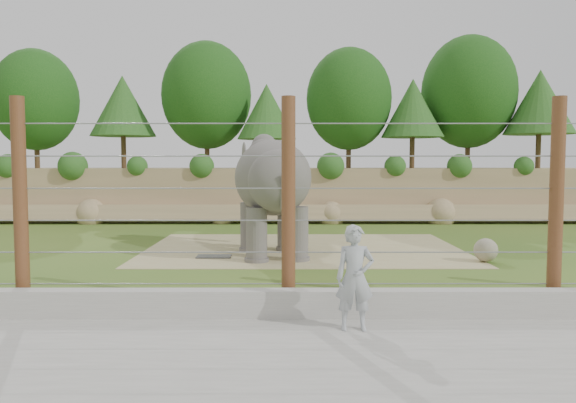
{
  "coord_description": "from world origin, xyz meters",
  "views": [
    {
      "loc": [
        -0.02,
        -14.92,
        2.78
      ],
      "look_at": [
        0.0,
        2.0,
        1.6
      ],
      "focal_mm": 35.0,
      "sensor_mm": 36.0,
      "label": 1
    }
  ],
  "objects_px": {
    "elephant": "(273,196)",
    "stone_ball": "(486,250)",
    "barrier_fence": "(288,204)",
    "zookeeper": "(355,278)"
  },
  "relations": [
    {
      "from": "elephant",
      "to": "zookeeper",
      "type": "height_order",
      "value": "elephant"
    },
    {
      "from": "barrier_fence",
      "to": "elephant",
      "type": "bearing_deg",
      "value": 94.28
    },
    {
      "from": "stone_ball",
      "to": "zookeeper",
      "type": "height_order",
      "value": "zookeeper"
    },
    {
      "from": "barrier_fence",
      "to": "zookeeper",
      "type": "xyz_separation_m",
      "value": [
        1.09,
        -1.28,
        -1.12
      ]
    },
    {
      "from": "elephant",
      "to": "zookeeper",
      "type": "bearing_deg",
      "value": -87.48
    },
    {
      "from": "zookeeper",
      "to": "elephant",
      "type": "bearing_deg",
      "value": 101.76
    },
    {
      "from": "elephant",
      "to": "stone_ball",
      "type": "xyz_separation_m",
      "value": [
        5.96,
        -1.09,
        -1.46
      ]
    },
    {
      "from": "stone_ball",
      "to": "barrier_fence",
      "type": "xyz_separation_m",
      "value": [
        -5.5,
        -5.02,
        1.65
      ]
    },
    {
      "from": "elephant",
      "to": "barrier_fence",
      "type": "xyz_separation_m",
      "value": [
        0.46,
        -6.11,
        0.2
      ]
    },
    {
      "from": "elephant",
      "to": "stone_ball",
      "type": "height_order",
      "value": "elephant"
    }
  ]
}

